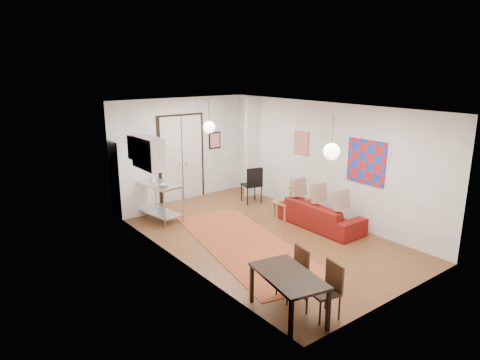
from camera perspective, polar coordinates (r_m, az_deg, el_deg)
floor at (r=9.87m, az=2.54°, el=-7.29°), size 7.00×7.00×0.00m
ceiling at (r=9.18m, az=2.75°, el=9.72°), size 4.20×7.00×0.02m
wall_back at (r=12.25m, az=-7.92°, el=4.05°), size 4.20×0.02×2.90m
wall_front at (r=7.21m, az=20.81°, el=-4.53°), size 4.20×0.02×2.90m
wall_left at (r=8.27m, az=-8.61°, el=-1.24°), size 0.02×7.00×2.90m
wall_right at (r=10.85m, az=11.20°, el=2.51°), size 0.02×7.00×2.90m
double_doors at (r=12.26m, az=-7.78°, el=2.87°), size 1.44×0.06×2.50m
stub_partition at (r=12.49m, az=1.67°, el=4.40°), size 0.50×0.10×2.90m
wall_cabinet at (r=9.55m, az=-12.12°, el=3.55°), size 0.35×1.00×0.70m
painting_popart at (r=10.03m, az=16.48°, el=2.33°), size 0.05×1.00×1.00m
painting_abstract at (r=11.30m, az=8.18°, el=4.94°), size 0.05×0.50×0.60m
poster_back at (r=12.79m, az=-3.38°, el=5.31°), size 0.40×0.03×0.50m
print_left at (r=9.93m, az=-14.16°, el=4.15°), size 0.03×0.44×0.54m
pendant_back at (r=10.85m, az=-4.14°, el=7.05°), size 0.30×0.30×0.80m
pendant_front at (r=7.85m, az=12.11°, el=3.74°), size 0.30×0.30×0.80m
kilim_rug at (r=9.33m, az=0.72°, el=-8.60°), size 2.50×4.73×0.01m
sofa at (r=10.39m, az=10.69°, el=-4.56°), size 2.13×0.84×0.62m
coffee_table at (r=11.06m, az=6.89°, el=-2.89°), size 0.97×0.55×0.43m
potted_plant at (r=11.05m, az=7.30°, el=-1.48°), size 0.33×0.38×0.42m
kitchen_counter at (r=10.81m, az=-10.67°, el=-2.14°), size 0.77×1.29×0.93m
bowl at (r=10.46m, az=-10.02°, el=-0.67°), size 0.28×0.28×0.05m
soap_bottle at (r=10.90m, az=-11.61°, el=0.26°), size 0.11×0.11×0.19m
fridge at (r=11.30m, az=-14.63°, el=0.32°), size 0.74×0.74×1.95m
dining_table at (r=6.66m, az=6.46°, el=-12.98°), size 0.96×1.38×0.70m
dining_chair_near at (r=7.25m, az=6.42°, el=-11.63°), size 0.49×0.62×0.87m
dining_chair_far at (r=6.82m, az=10.58°, el=-13.60°), size 0.49×0.62×0.87m
black_side_chair at (r=12.04m, az=1.23°, el=-0.08°), size 0.58×0.59×1.04m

